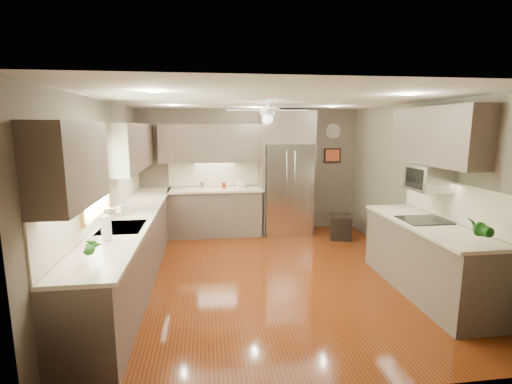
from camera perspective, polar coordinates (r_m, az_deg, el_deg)
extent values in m
plane|color=#4F1C0A|center=(5.57, 2.18, -12.66)|extent=(5.00, 5.00, 0.00)
plane|color=white|center=(5.15, 2.37, 13.92)|extent=(5.00, 5.00, 0.00)
plane|color=brown|center=(7.67, -0.93, 3.30)|extent=(4.50, 0.00, 4.50)
plane|color=brown|center=(2.86, 10.96, -8.52)|extent=(4.50, 0.00, 4.50)
plane|color=brown|center=(5.32, -22.34, -0.46)|extent=(0.00, 5.00, 5.00)
plane|color=brown|center=(6.02, 23.86, 0.58)|extent=(0.00, 5.00, 5.00)
cylinder|color=silver|center=(7.36, -8.33, 1.02)|extent=(0.09, 0.09, 0.13)
cylinder|color=beige|center=(7.41, -6.53, 1.28)|extent=(0.12, 0.12, 0.20)
cylinder|color=maroon|center=(7.36, -4.96, 1.02)|extent=(0.10, 0.10, 0.12)
imported|color=white|center=(5.42, -20.03, -2.38)|extent=(0.12, 0.12, 0.20)
imported|color=#1A5518|center=(3.67, -24.13, -7.76)|extent=(0.16, 0.11, 0.29)
imported|color=#1A5518|center=(4.49, 31.05, -4.79)|extent=(0.20, 0.16, 0.35)
imported|color=beige|center=(7.40, -2.30, 0.83)|extent=(0.24, 0.24, 0.05)
cube|color=brown|center=(5.59, -18.40, -8.21)|extent=(0.60, 4.70, 0.90)
cube|color=beige|center=(5.46, -18.52, -3.51)|extent=(0.65, 4.70, 0.04)
cube|color=beige|center=(5.47, -21.82, -0.69)|extent=(0.02, 4.70, 0.50)
cube|color=brown|center=(7.46, -6.19, -3.18)|extent=(1.85, 0.60, 0.90)
cube|color=beige|center=(7.36, -6.25, 0.36)|extent=(1.85, 0.65, 0.04)
cube|color=beige|center=(7.62, -6.35, 2.82)|extent=(1.85, 0.02, 0.50)
cube|color=brown|center=(3.68, -26.66, 3.90)|extent=(0.33, 1.20, 0.75)
cube|color=brown|center=(6.49, -18.39, 6.66)|extent=(0.33, 2.40, 0.75)
cube|color=brown|center=(7.41, -6.42, 7.47)|extent=(2.15, 0.33, 0.75)
cube|color=brown|center=(5.41, 25.98, 7.76)|extent=(0.33, 1.70, 0.75)
cube|color=#BFF2B2|center=(4.80, -23.89, 1.99)|extent=(0.01, 1.00, 0.80)
cube|color=brown|center=(4.76, -23.97, 7.13)|extent=(0.05, 1.12, 0.06)
cube|color=brown|center=(4.86, -23.25, -3.02)|extent=(0.05, 1.12, 0.06)
cube|color=brown|center=(4.29, -25.52, 1.00)|extent=(0.05, 0.06, 0.80)
cube|color=brown|center=(5.30, -22.06, 2.80)|extent=(0.05, 0.06, 0.80)
cube|color=silver|center=(4.84, -19.89, -5.24)|extent=(0.50, 0.70, 0.03)
cube|color=#262626|center=(4.85, -19.86, -5.64)|extent=(0.44, 0.62, 0.05)
cylinder|color=silver|center=(4.86, -22.29, -3.82)|extent=(0.02, 0.02, 0.24)
cylinder|color=silver|center=(4.82, -21.69, -2.43)|extent=(0.16, 0.02, 0.02)
cube|color=silver|center=(7.48, 4.73, 0.47)|extent=(0.92, 0.72, 1.82)
cube|color=black|center=(7.20, 5.28, -1.98)|extent=(0.88, 0.02, 0.02)
cube|color=black|center=(7.10, 5.37, 2.71)|extent=(0.01, 0.02, 1.00)
cylinder|color=silver|center=(7.05, 4.80, 2.67)|extent=(0.02, 0.02, 0.90)
cylinder|color=silver|center=(7.08, 6.06, 2.69)|extent=(0.02, 0.02, 0.90)
cube|color=brown|center=(7.44, 4.77, 9.89)|extent=(1.04, 0.60, 0.63)
cube|color=brown|center=(7.45, 0.88, 0.46)|extent=(0.06, 0.60, 1.82)
cube|color=brown|center=(7.66, 8.30, 0.62)|extent=(0.06, 0.60, 1.82)
cube|color=brown|center=(5.38, 24.71, -9.33)|extent=(0.65, 2.20, 0.90)
cube|color=beige|center=(5.25, 24.95, -4.48)|extent=(0.70, 2.20, 0.04)
cube|color=beige|center=(5.37, 28.14, -1.35)|extent=(0.02, 2.20, 0.50)
cube|color=black|center=(5.32, 24.39, -3.97)|extent=(0.56, 0.52, 0.01)
cube|color=silver|center=(5.42, 25.05, 1.98)|extent=(0.42, 0.55, 0.34)
cube|color=black|center=(5.31, 23.14, 1.97)|extent=(0.02, 0.40, 0.26)
cylinder|color=white|center=(5.45, 1.81, 13.30)|extent=(0.03, 0.03, 0.08)
cylinder|color=white|center=(5.44, 1.80, 12.24)|extent=(0.22, 0.22, 0.10)
sphere|color=white|center=(5.44, 1.79, 11.19)|extent=(0.16, 0.16, 0.16)
cube|color=white|center=(5.51, 5.48, 12.39)|extent=(0.48, 0.11, 0.01)
cube|color=white|center=(5.79, 1.22, 12.31)|extent=(0.11, 0.48, 0.01)
cube|color=white|center=(5.40, -1.96, 12.47)|extent=(0.48, 0.11, 0.01)
cube|color=white|center=(5.10, 2.46, 12.61)|extent=(0.11, 0.48, 0.01)
cylinder|color=white|center=(6.39, -12.53, 12.89)|extent=(0.14, 0.14, 0.01)
cylinder|color=white|center=(6.74, 11.62, 12.77)|extent=(0.14, 0.14, 0.01)
cylinder|color=white|center=(3.91, -15.66, 14.71)|extent=(0.14, 0.14, 0.01)
cylinder|color=white|center=(4.45, 22.48, 13.72)|extent=(0.14, 0.14, 0.01)
cylinder|color=white|center=(6.93, -0.27, 12.89)|extent=(0.14, 0.14, 0.01)
cylinder|color=white|center=(8.00, 11.78, 9.12)|extent=(0.30, 0.03, 0.30)
cylinder|color=silver|center=(7.98, 11.82, 9.12)|extent=(0.29, 0.00, 0.29)
cube|color=black|center=(8.01, 11.67, 5.54)|extent=(0.36, 0.03, 0.30)
cube|color=#C04A26|center=(8.00, 11.70, 5.54)|extent=(0.30, 0.01, 0.24)
cube|color=black|center=(7.39, 12.91, -5.33)|extent=(0.49, 0.49, 0.45)
cube|color=black|center=(7.33, 12.99, -3.55)|extent=(0.47, 0.47, 0.03)
cylinder|color=white|center=(4.31, -22.04, -5.09)|extent=(0.11, 0.11, 0.25)
cylinder|color=silver|center=(4.31, -22.05, -4.96)|extent=(0.02, 0.02, 0.26)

